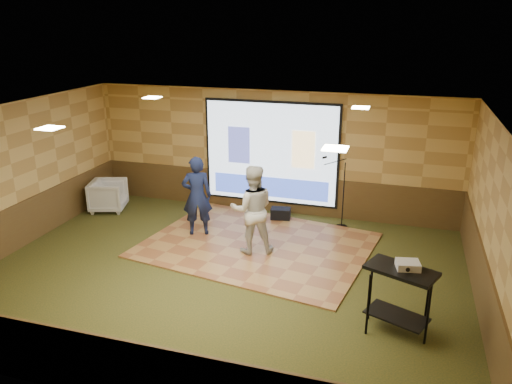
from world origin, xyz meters
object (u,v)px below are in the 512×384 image
(projector_screen, at_px, (271,154))
(projector, at_px, (408,265))
(player_right, at_px, (252,209))
(player_left, at_px, (197,196))
(dance_floor, at_px, (257,245))
(duffel_bag, at_px, (281,214))
(banquet_chair, at_px, (108,195))
(av_table, at_px, (400,287))
(mic_stand, at_px, (340,207))

(projector_screen, bearing_deg, projector, -52.68)
(player_right, relative_size, projector, 5.49)
(player_left, bearing_deg, dance_floor, 150.73)
(dance_floor, xyz_separation_m, duffel_bag, (0.12, 1.56, 0.13))
(banquet_chair, bearing_deg, dance_floor, -119.97)
(av_table, relative_size, duffel_bag, 2.32)
(av_table, height_order, banquet_chair, av_table)
(dance_floor, relative_size, av_table, 4.27)
(player_right, height_order, mic_stand, player_right)
(dance_floor, height_order, mic_stand, mic_stand)
(player_right, relative_size, banquet_chair, 2.17)
(dance_floor, xyz_separation_m, player_left, (-1.41, 0.16, 0.90))
(mic_stand, height_order, duffel_bag, mic_stand)
(mic_stand, bearing_deg, projector_screen, 153.60)
(player_right, height_order, duffel_bag, player_right)
(player_left, bearing_deg, av_table, 127.64)
(player_left, relative_size, av_table, 1.66)
(player_left, relative_size, duffel_bag, 3.85)
(projector, bearing_deg, player_right, 135.80)
(duffel_bag, bearing_deg, mic_stand, -1.18)
(player_right, bearing_deg, dance_floor, -110.64)
(projector, bearing_deg, dance_floor, 131.44)
(mic_stand, xyz_separation_m, banquet_chair, (-5.70, -0.59, -0.11))
(projector_screen, bearing_deg, banquet_chair, -164.38)
(player_right, bearing_deg, mic_stand, -150.76)
(dance_floor, height_order, player_right, player_right)
(projector, xyz_separation_m, mic_stand, (-1.48, 3.80, -0.63))
(projector_screen, bearing_deg, av_table, -53.66)
(av_table, distance_m, banquet_chair, 7.82)
(dance_floor, xyz_separation_m, player_right, (0.01, -0.34, 0.93))
(player_left, xyz_separation_m, duffel_bag, (1.54, 1.39, -0.78))
(duffel_bag, bearing_deg, av_table, -54.04)
(av_table, height_order, mic_stand, mic_stand)
(av_table, bearing_deg, projector_screen, 126.34)
(projector_screen, relative_size, player_right, 1.81)
(projector_screen, bearing_deg, dance_floor, -82.65)
(av_table, bearing_deg, dance_floor, 141.70)
(player_right, height_order, av_table, player_right)
(player_left, height_order, banquet_chair, player_left)
(av_table, bearing_deg, mic_stand, 110.01)
(banquet_chair, bearing_deg, av_table, -131.93)
(projector_screen, distance_m, banquet_chair, 4.20)
(player_left, bearing_deg, player_right, 137.64)
(av_table, relative_size, projector, 3.20)
(projector_screen, distance_m, projector, 5.42)
(mic_stand, relative_size, duffel_bag, 3.63)
(mic_stand, bearing_deg, projector, -79.55)
(dance_floor, distance_m, banquet_chair, 4.29)
(dance_floor, height_order, av_table, av_table)
(mic_stand, xyz_separation_m, duffel_bag, (-1.41, 0.03, -0.35))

